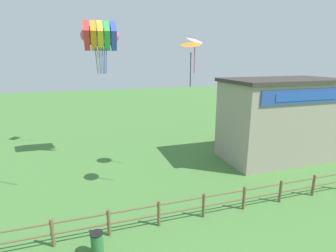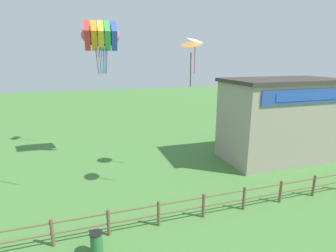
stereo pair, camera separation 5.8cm
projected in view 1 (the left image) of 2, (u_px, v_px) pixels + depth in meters
name	position (u px, v px, depth m)	size (l,w,h in m)	color
wooden_fence	(182.00, 208.00, 11.52)	(19.13, 0.14, 1.17)	brown
seaside_building	(279.00, 119.00, 18.51)	(8.07, 4.49, 5.72)	gray
trash_bin	(97.00, 244.00, 9.56)	(0.48, 0.48, 0.93)	#2D6B38
kite_rainbow_parafoil	(100.00, 36.00, 17.22)	(2.58, 2.02, 3.43)	#E54C8C
kite_orange_delta	(191.00, 45.00, 12.31)	(1.36, 1.36, 2.19)	orange
kite_white_delta	(195.00, 41.00, 14.74)	(1.30, 1.29, 2.06)	white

